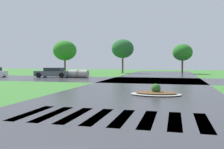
{
  "coord_description": "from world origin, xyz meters",
  "views": [
    {
      "loc": [
        2.23,
        -3.51,
        1.98
      ],
      "look_at": [
        -1.73,
        12.27,
        1.16
      ],
      "focal_mm": 40.34,
      "sensor_mm": 36.0,
      "label": 1
    }
  ],
  "objects": [
    {
      "name": "asphalt_roadway",
      "position": [
        0.0,
        10.0,
        0.0
      ],
      "size": [
        10.28,
        80.0,
        0.01
      ],
      "primitive_type": "cube",
      "color": "#35353A",
      "rests_on": "ground"
    },
    {
      "name": "median_island",
      "position": [
        1.14,
        11.61,
        0.13
      ],
      "size": [
        3.01,
        1.97,
        0.68
      ],
      "color": "#9E9B93",
      "rests_on": "ground"
    },
    {
      "name": "asphalt_cross_road",
      "position": [
        0.0,
        23.66,
        0.0
      ],
      "size": [
        90.0,
        9.25,
        0.01
      ],
      "primitive_type": "cube",
      "color": "#35353A",
      "rests_on": "ground"
    },
    {
      "name": "crosswalk_stripes",
      "position": [
        -0.0,
        5.12,
        0.0
      ],
      "size": [
        6.75,
        2.93,
        0.01
      ],
      "color": "white",
      "rests_on": "ground"
    },
    {
      "name": "drainage_pipe_stack",
      "position": [
        -9.39,
        25.75,
        0.49
      ],
      "size": [
        2.46,
        1.04,
        0.98
      ],
      "color": "#9E9B93",
      "rests_on": "ground"
    },
    {
      "name": "background_treeline",
      "position": [
        -1.66,
        39.63,
        3.91
      ],
      "size": [
        45.94,
        5.57,
        5.88
      ],
      "color": "#4C3823",
      "rests_on": "ground"
    },
    {
      "name": "car_white_sedan",
      "position": [
        -12.86,
        25.75,
        0.6
      ],
      "size": [
        4.58,
        2.21,
        1.23
      ],
      "rotation": [
        0.0,
        0.0,
        3.2
      ],
      "color": "#4C545B",
      "rests_on": "ground"
    }
  ]
}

